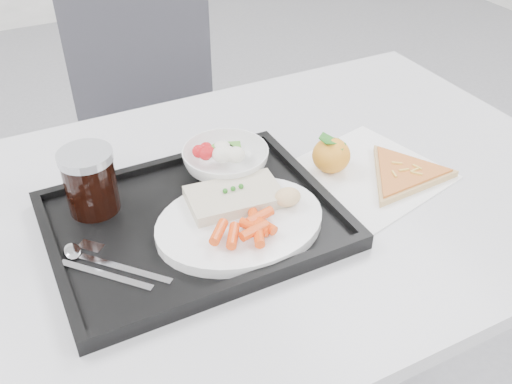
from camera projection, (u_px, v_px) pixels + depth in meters
table at (262, 223)px, 1.03m from camera, size 1.20×0.80×0.75m
chair at (156, 112)px, 1.67m from camera, size 0.54×0.54×0.93m
tray at (194, 222)px, 0.92m from camera, size 0.45×0.35×0.03m
dinner_plate at (240, 223)px, 0.89m from camera, size 0.27×0.27×0.02m
fish_fillet at (235, 197)px, 0.92m from camera, size 0.16×0.11×0.03m
bread_roll at (288, 197)px, 0.91m from camera, size 0.05×0.04×0.03m
salad_bowl at (226, 161)px, 1.01m from camera, size 0.15×0.15×0.05m
cola_glass at (90, 180)px, 0.90m from camera, size 0.09×0.09×0.11m
cutlery at (99, 263)px, 0.83m from camera, size 0.14×0.15×0.01m
napkin at (367, 174)px, 1.04m from camera, size 0.30×0.29×0.00m
tangerine at (331, 155)px, 1.03m from camera, size 0.08×0.08×0.07m
pizza_slice at (404, 173)px, 1.02m from camera, size 0.30×0.30×0.02m
carrot_pile at (250, 227)px, 0.85m from camera, size 0.12×0.10×0.03m
salad_contents at (220, 152)px, 1.01m from camera, size 0.09×0.07×0.03m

